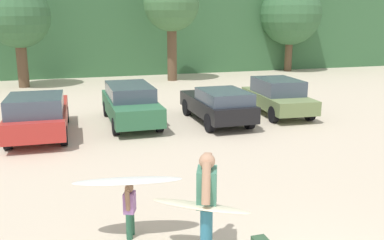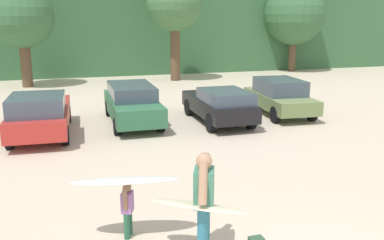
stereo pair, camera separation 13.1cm
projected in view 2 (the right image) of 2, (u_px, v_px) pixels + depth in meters
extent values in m
cube|color=#38663D|center=(101.00, 12.00, 34.23)|extent=(108.00, 12.00, 8.97)
cylinder|color=brown|center=(26.00, 65.00, 24.99)|extent=(0.61, 0.61, 2.56)
sphere|color=#38663D|center=(22.00, 16.00, 24.33)|extent=(3.61, 3.61, 3.61)
cylinder|color=brown|center=(175.00, 54.00, 27.55)|extent=(0.62, 0.62, 3.40)
sphere|color=#427042|center=(175.00, 3.00, 26.80)|extent=(3.53, 3.53, 3.53)
cylinder|color=brown|center=(292.00, 56.00, 32.53)|extent=(0.56, 0.56, 2.33)
sphere|color=#38663D|center=(294.00, 14.00, 31.80)|extent=(4.57, 4.57, 4.57)
cube|color=#B72D28|center=(41.00, 116.00, 14.89)|extent=(2.05, 4.84, 0.64)
cube|color=#3F4C5B|center=(37.00, 104.00, 13.88)|extent=(1.80, 2.21, 0.59)
cylinder|color=black|center=(22.00, 117.00, 16.25)|extent=(0.24, 0.65, 0.64)
cylinder|color=black|center=(68.00, 114.00, 16.65)|extent=(0.24, 0.65, 0.64)
cylinder|color=black|center=(9.00, 139.00, 13.28)|extent=(0.24, 0.65, 0.64)
cylinder|color=black|center=(65.00, 135.00, 13.69)|extent=(0.24, 0.65, 0.64)
cube|color=#2D6642|center=(132.00, 107.00, 16.45)|extent=(1.76, 4.74, 0.68)
cube|color=#3F4C5B|center=(131.00, 91.00, 16.45)|extent=(1.61, 2.81, 0.52)
cylinder|color=black|center=(109.00, 109.00, 17.78)|extent=(0.22, 0.62, 0.62)
cylinder|color=black|center=(145.00, 106.00, 18.20)|extent=(0.22, 0.62, 0.62)
cylinder|color=black|center=(117.00, 126.00, 14.87)|extent=(0.22, 0.62, 0.62)
cylinder|color=black|center=(161.00, 123.00, 15.29)|extent=(0.22, 0.62, 0.62)
cube|color=black|center=(218.00, 106.00, 16.70)|extent=(1.73, 4.34, 0.60)
cube|color=#3F4C5B|center=(225.00, 96.00, 15.82)|extent=(1.59, 2.23, 0.44)
cylinder|color=black|center=(189.00, 107.00, 17.89)|extent=(0.22, 0.68, 0.68)
cylinder|color=black|center=(223.00, 105.00, 18.31)|extent=(0.22, 0.68, 0.68)
cylinder|color=black|center=(211.00, 123.00, 15.22)|extent=(0.22, 0.68, 0.68)
cylinder|color=black|center=(251.00, 120.00, 15.64)|extent=(0.22, 0.68, 0.68)
cube|color=#6B7F4C|center=(280.00, 100.00, 17.98)|extent=(2.01, 4.29, 0.56)
cube|color=#3F4C5B|center=(280.00, 86.00, 17.90)|extent=(1.74, 2.38, 0.62)
cylinder|color=black|center=(251.00, 101.00, 19.19)|extent=(0.26, 0.67, 0.65)
cylinder|color=black|center=(283.00, 100.00, 19.52)|extent=(0.26, 0.67, 0.65)
cylinder|color=black|center=(275.00, 115.00, 16.57)|extent=(0.26, 0.67, 0.65)
cylinder|color=black|center=(312.00, 113.00, 16.90)|extent=(0.26, 0.67, 0.65)
cylinder|color=teal|center=(203.00, 233.00, 7.26)|extent=(0.20, 0.20, 0.86)
cylinder|color=teal|center=(204.00, 224.00, 7.56)|extent=(0.20, 0.20, 0.86)
cube|color=#3F7F66|center=(204.00, 187.00, 7.23)|extent=(0.47, 0.53, 0.66)
sphere|color=tan|center=(204.00, 161.00, 7.12)|extent=(0.28, 0.28, 0.28)
cylinder|color=tan|center=(203.00, 183.00, 6.96)|extent=(0.26, 0.36, 0.71)
cylinder|color=tan|center=(205.00, 173.00, 7.42)|extent=(0.22, 0.27, 0.71)
cylinder|color=#26593F|center=(127.00, 226.00, 7.87)|extent=(0.12, 0.12, 0.50)
cylinder|color=#26593F|center=(129.00, 222.00, 8.04)|extent=(0.12, 0.12, 0.50)
cube|color=#9966A5|center=(127.00, 202.00, 7.85)|extent=(0.27, 0.31, 0.38)
sphere|color=#8C664C|center=(127.00, 188.00, 7.79)|extent=(0.16, 0.16, 0.16)
cylinder|color=#8C664C|center=(125.00, 200.00, 7.69)|extent=(0.13, 0.17, 0.41)
cylinder|color=#8C664C|center=(129.00, 194.00, 7.96)|extent=(0.13, 0.16, 0.41)
ellipsoid|color=beige|center=(197.00, 206.00, 7.18)|extent=(1.70, 1.42, 0.16)
ellipsoid|color=white|center=(125.00, 181.00, 7.69)|extent=(2.05, 0.91, 0.14)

